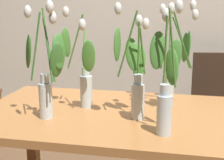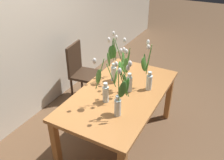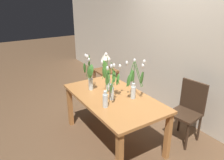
{
  "view_description": "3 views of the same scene",
  "coord_description": "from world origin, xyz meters",
  "px_view_note": "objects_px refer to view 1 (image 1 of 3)",
  "views": [
    {
      "loc": [
        0.28,
        -1.69,
        1.31
      ],
      "look_at": [
        -0.08,
        0.02,
        0.91
      ],
      "focal_mm": 54.23,
      "sensor_mm": 36.0,
      "label": 1
    },
    {
      "loc": [
        -2.07,
        -1.01,
        2.24
      ],
      "look_at": [
        -0.07,
        0.08,
        0.91
      ],
      "focal_mm": 38.32,
      "sensor_mm": 36.0,
      "label": 2
    },
    {
      "loc": [
        2.35,
        -1.52,
        2.11
      ],
      "look_at": [
        -0.02,
        -0.01,
        0.99
      ],
      "focal_mm": 34.56,
      "sensor_mm": 36.0,
      "label": 3
    }
  ],
  "objects_px": {
    "tulip_vase_4": "(135,77)",
    "dining_table": "(126,129)",
    "dining_chair": "(219,106)",
    "tulip_vase_1": "(165,92)",
    "tulip_vase_3": "(172,65)",
    "tulip_vase_2": "(83,75)",
    "tulip_vase_0": "(46,77)"
  },
  "relations": [
    {
      "from": "tulip_vase_2",
      "to": "tulip_vase_3",
      "type": "height_order",
      "value": "tulip_vase_3"
    },
    {
      "from": "tulip_vase_3",
      "to": "dining_table",
      "type": "bearing_deg",
      "value": -137.47
    },
    {
      "from": "tulip_vase_1",
      "to": "dining_table",
      "type": "bearing_deg",
      "value": 131.78
    },
    {
      "from": "tulip_vase_1",
      "to": "tulip_vase_4",
      "type": "relative_size",
      "value": 1.02
    },
    {
      "from": "dining_table",
      "to": "tulip_vase_0",
      "type": "distance_m",
      "value": 0.52
    },
    {
      "from": "dining_table",
      "to": "tulip_vase_4",
      "type": "height_order",
      "value": "tulip_vase_4"
    },
    {
      "from": "tulip_vase_0",
      "to": "tulip_vase_1",
      "type": "distance_m",
      "value": 0.58
    },
    {
      "from": "tulip_vase_0",
      "to": "dining_table",
      "type": "bearing_deg",
      "value": 26.1
    },
    {
      "from": "tulip_vase_3",
      "to": "tulip_vase_4",
      "type": "xyz_separation_m",
      "value": [
        -0.18,
        -0.25,
        -0.02
      ]
    },
    {
      "from": "dining_table",
      "to": "tulip_vase_0",
      "type": "height_order",
      "value": "tulip_vase_0"
    },
    {
      "from": "tulip_vase_0",
      "to": "tulip_vase_3",
      "type": "height_order",
      "value": "tulip_vase_3"
    },
    {
      "from": "tulip_vase_1",
      "to": "tulip_vase_0",
      "type": "bearing_deg",
      "value": 174.6
    },
    {
      "from": "dining_table",
      "to": "tulip_vase_3",
      "type": "xyz_separation_m",
      "value": [
        0.22,
        0.21,
        0.33
      ]
    },
    {
      "from": "tulip_vase_0",
      "to": "dining_chair",
      "type": "relative_size",
      "value": 0.63
    },
    {
      "from": "dining_chair",
      "to": "tulip_vase_0",
      "type": "bearing_deg",
      "value": -129.33
    },
    {
      "from": "tulip_vase_0",
      "to": "tulip_vase_2",
      "type": "distance_m",
      "value": 0.26
    },
    {
      "from": "tulip_vase_1",
      "to": "dining_chair",
      "type": "relative_size",
      "value": 0.63
    },
    {
      "from": "dining_table",
      "to": "tulip_vase_1",
      "type": "height_order",
      "value": "tulip_vase_1"
    },
    {
      "from": "tulip_vase_3",
      "to": "tulip_vase_2",
      "type": "bearing_deg",
      "value": -161.68
    },
    {
      "from": "dining_table",
      "to": "tulip_vase_4",
      "type": "bearing_deg",
      "value": -43.61
    },
    {
      "from": "dining_chair",
      "to": "dining_table",
      "type": "bearing_deg",
      "value": -120.59
    },
    {
      "from": "dining_chair",
      "to": "tulip_vase_3",
      "type": "bearing_deg",
      "value": -114.54
    },
    {
      "from": "tulip_vase_1",
      "to": "dining_chair",
      "type": "distance_m",
      "value": 1.32
    },
    {
      "from": "tulip_vase_3",
      "to": "dining_chair",
      "type": "distance_m",
      "value": 0.95
    },
    {
      "from": "tulip_vase_2",
      "to": "dining_table",
      "type": "bearing_deg",
      "value": -10.82
    },
    {
      "from": "dining_table",
      "to": "dining_chair",
      "type": "bearing_deg",
      "value": 59.41
    },
    {
      "from": "tulip_vase_0",
      "to": "dining_chair",
      "type": "height_order",
      "value": "tulip_vase_0"
    },
    {
      "from": "tulip_vase_4",
      "to": "dining_table",
      "type": "bearing_deg",
      "value": 136.39
    },
    {
      "from": "tulip_vase_0",
      "to": "tulip_vase_1",
      "type": "xyz_separation_m",
      "value": [
        0.58,
        -0.05,
        -0.03
      ]
    },
    {
      "from": "tulip_vase_3",
      "to": "dining_chair",
      "type": "xyz_separation_m",
      "value": [
        0.35,
        0.76,
        -0.45
      ]
    },
    {
      "from": "dining_table",
      "to": "tulip_vase_3",
      "type": "bearing_deg",
      "value": 42.53
    },
    {
      "from": "tulip_vase_0",
      "to": "tulip_vase_4",
      "type": "height_order",
      "value": "tulip_vase_0"
    }
  ]
}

